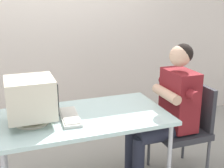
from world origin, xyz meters
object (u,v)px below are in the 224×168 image
at_px(keyboard, 70,117).
at_px(person_seated, 168,108).
at_px(crt_monitor, 31,98).
at_px(office_chair, 185,124).
at_px(desk, 83,121).

bearing_deg(keyboard, person_seated, -0.01).
distance_m(crt_monitor, office_chair, 1.48).
bearing_deg(desk, keyboard, -169.53).
bearing_deg(person_seated, office_chair, -0.00).
xyz_separation_m(desk, crt_monitor, (-0.41, -0.02, 0.26)).
distance_m(desk, person_seated, 0.80).
bearing_deg(office_chair, desk, 178.75).
relative_size(crt_monitor, office_chair, 0.42).
bearing_deg(keyboard, office_chair, -0.01).
relative_size(desk, crt_monitor, 3.83).
height_order(desk, keyboard, keyboard).
bearing_deg(office_chair, keyboard, 179.99).
distance_m(desk, keyboard, 0.14).
relative_size(desk, keyboard, 3.38).
xyz_separation_m(crt_monitor, person_seated, (1.21, -0.01, -0.24)).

